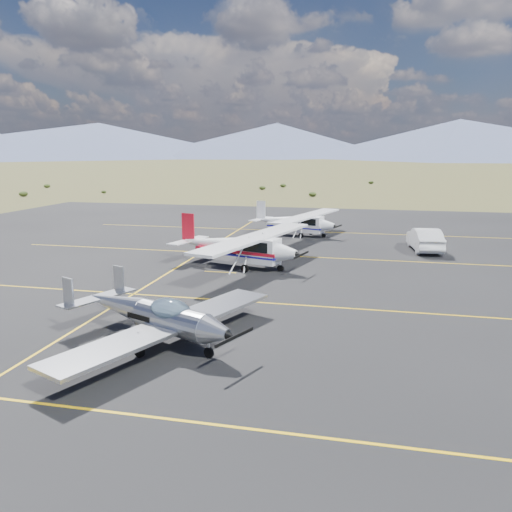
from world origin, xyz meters
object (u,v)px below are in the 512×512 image
at_px(aircraft_low_wing, 156,315).
at_px(sedan, 425,239).
at_px(aircraft_cessna, 238,245).
at_px(aircraft_plain, 296,221).

distance_m(aircraft_low_wing, sedan, 24.08).
bearing_deg(sedan, aircraft_cessna, 27.29).
bearing_deg(aircraft_cessna, sedan, 49.18).
height_order(aircraft_low_wing, aircraft_plain, aircraft_plain).
distance_m(aircraft_cessna, sedan, 14.43).
height_order(aircraft_cessna, sedan, aircraft_cessna).
xyz_separation_m(aircraft_plain, sedan, (10.18, -4.58, -0.40)).
bearing_deg(aircraft_cessna, aircraft_low_wing, -73.68).
xyz_separation_m(aircraft_cessna, sedan, (12.03, 7.94, -0.55)).
xyz_separation_m(aircraft_cessna, aircraft_plain, (1.85, 12.53, -0.15)).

